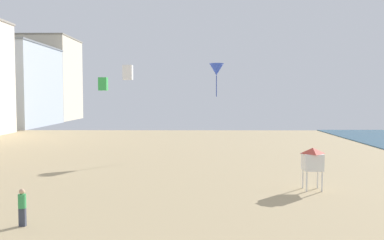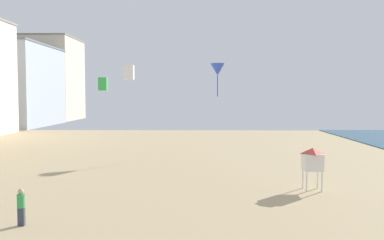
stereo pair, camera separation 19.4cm
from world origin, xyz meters
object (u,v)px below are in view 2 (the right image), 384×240
Objects in this scene: lifeguard_stand at (312,160)px; kite_blue_delta at (218,69)px; kite_flyer at (21,205)px; kite_green_box at (103,84)px; kite_white_box at (129,72)px.

lifeguard_stand is 19.25m from kite_blue_delta.
lifeguard_stand is at bearing 104.12° from kite_flyer.
kite_green_box reaches higher than kite_flyer.
kite_white_box is (-0.08, 28.37, 7.30)m from kite_flyer.
kite_flyer is at bearing -89.83° from kite_white_box.
lifeguard_stand is 26.59m from kite_white_box.
kite_flyer is 27.34m from kite_blue_delta.
kite_white_box reaches higher than lifeguard_stand.
lifeguard_stand is at bearing -55.58° from kite_white_box.
kite_green_box is 17.77m from kite_blue_delta.
kite_flyer is at bearing -111.29° from kite_blue_delta.
kite_blue_delta reaches higher than lifeguard_stand.
lifeguard_stand reaches higher than kite_flyer.
kite_white_box is (-14.59, 21.29, 6.38)m from lifeguard_stand.
kite_white_box is at bearing 168.28° from kite_flyer.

